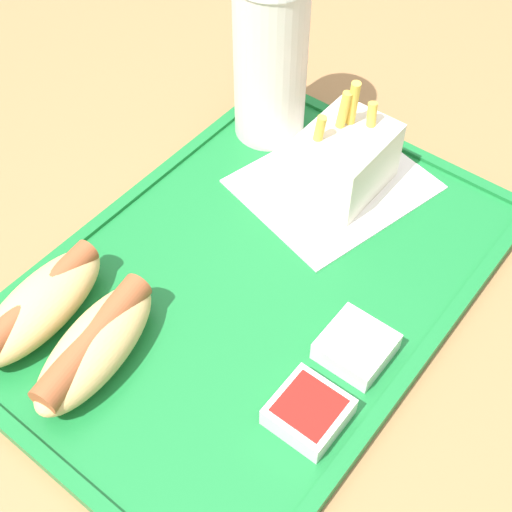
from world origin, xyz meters
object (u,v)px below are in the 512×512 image
object	(u,v)px
hot_dog_near	(95,345)
sauce_cup_mayo	(356,346)
fries_carton	(344,159)
sauce_cup_ketchup	(309,411)
hot_dog_far	(41,304)
soda_cup	(270,58)

from	to	relation	value
hot_dog_near	sauce_cup_mayo	bearing A→B (deg)	-50.00
sauce_cup_mayo	fries_carton	bearing A→B (deg)	37.13
sauce_cup_ketchup	hot_dog_near	bearing A→B (deg)	111.07
sauce_cup_ketchup	hot_dog_far	bearing A→B (deg)	105.43
fries_carton	sauce_cup_ketchup	distance (m)	0.26
sauce_cup_mayo	soda_cup	bearing A→B (deg)	51.62
sauce_cup_mayo	sauce_cup_ketchup	bearing A→B (deg)	-177.27
soda_cup	sauce_cup_mayo	world-z (taller)	soda_cup
sauce_cup_mayo	sauce_cup_ketchup	distance (m)	0.07
hot_dog_far	soda_cup	bearing A→B (deg)	0.23
hot_dog_near	soda_cup	bearing A→B (deg)	11.88
sauce_cup_mayo	sauce_cup_ketchup	xyz separation A→B (m)	(-0.07, -0.00, 0.00)
hot_dog_far	fries_carton	distance (m)	0.31
soda_cup	sauce_cup_ketchup	xyz separation A→B (m)	(-0.25, -0.23, -0.08)
fries_carton	hot_dog_far	bearing A→B (deg)	159.83
soda_cup	fries_carton	xyz separation A→B (m)	(-0.02, -0.11, -0.05)
soda_cup	fries_carton	size ratio (longest dim) A/B	1.88
fries_carton	sauce_cup_ketchup	size ratio (longest dim) A/B	2.12
hot_dog_near	sauce_cup_ketchup	size ratio (longest dim) A/B	2.67
hot_dog_far	hot_dog_near	bearing A→B (deg)	-90.00
hot_dog_near	sauce_cup_ketchup	bearing A→B (deg)	-68.93
soda_cup	hot_dog_far	bearing A→B (deg)	-179.77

